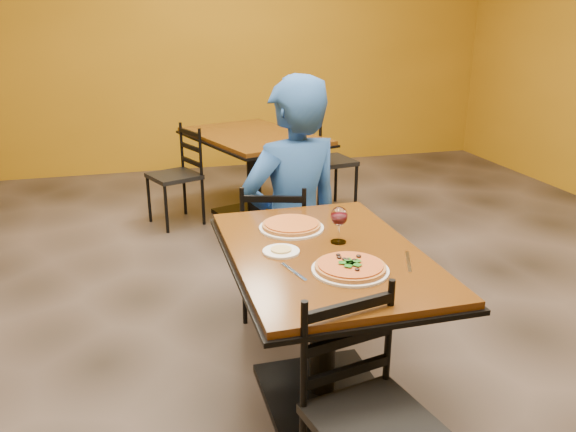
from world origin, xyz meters
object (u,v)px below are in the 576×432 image
object	(u,v)px
table_second	(254,155)
chair_second_left	(174,177)
diner	(293,194)
chair_main_far	(275,247)
pizza_far	(291,225)
pizza_main	(350,266)
table_main	(324,290)
plate_far	(291,228)
wine_glass	(339,223)
side_plate	(281,251)
chair_main_near	(374,426)
chair_second_right	(328,162)
plate_main	(350,270)

from	to	relation	value
table_second	chair_second_left	world-z (taller)	chair_second_left
diner	chair_main_far	bearing A→B (deg)	19.28
pizza_far	pizza_main	bearing A→B (deg)	-79.52
table_main	pizza_far	world-z (taller)	pizza_far
table_main	table_second	bearing A→B (deg)	84.85
plate_far	wine_glass	bearing A→B (deg)	-54.31
chair_main_far	side_plate	xyz separation A→B (m)	(-0.18, -0.85, 0.34)
table_main	chair_main_near	bearing A→B (deg)	-95.54
chair_main_far	wine_glass	bearing A→B (deg)	114.23
chair_second_right	side_plate	distance (m)	2.84
side_plate	wine_glass	world-z (taller)	wine_glass
pizza_main	plate_main	bearing A→B (deg)	0.00
table_second	chair_main_near	xyz separation A→B (m)	(-0.31, -3.36, -0.14)
pizza_main	wine_glass	distance (m)	0.32
chair_main_near	chair_second_right	size ratio (longest dim) A/B	0.92
chair_main_far	pizza_main	bearing A→B (deg)	109.30
plate_far	wine_glass	size ratio (longest dim) A/B	1.72
chair_main_far	chair_second_right	world-z (taller)	chair_second_right
diner	side_plate	world-z (taller)	diner
wine_glass	diner	bearing A→B (deg)	87.35
table_main	chair_main_far	bearing A→B (deg)	90.36
chair_main_far	pizza_main	distance (m)	1.16
chair_main_near	chair_second_right	world-z (taller)	chair_second_right
table_main	chair_main_far	size ratio (longest dim) A/B	1.48
plate_far	pizza_far	bearing A→B (deg)	0.00
chair_main_far	plate_main	size ratio (longest dim) A/B	2.68
chair_main_far	chair_second_right	distance (m)	1.98
chair_main_near	chair_second_right	bearing A→B (deg)	61.76
chair_main_near	chair_second_right	distance (m)	3.50
chair_second_left	chair_main_near	bearing A→B (deg)	-15.07
plate_main	chair_main_near	bearing A→B (deg)	-101.04
diner	wine_glass	distance (m)	0.91
chair_main_near	pizza_main	world-z (taller)	chair_main_near
chair_main_near	pizza_main	xyz separation A→B (m)	(0.10, 0.50, 0.35)
chair_second_left	plate_far	bearing A→B (deg)	-12.18
table_second	chair_second_right	distance (m)	0.70
table_second	diner	distance (m)	1.66
chair_second_left	plate_main	world-z (taller)	chair_second_left
table_main	chair_main_far	xyz separation A→B (m)	(-0.01, 0.88, -0.14)
pizza_main	chair_main_near	bearing A→B (deg)	-101.04
chair_second_left	table_main	bearing A→B (deg)	-11.73
table_main	chair_second_left	distance (m)	2.66
pizza_far	side_plate	distance (m)	0.29
diner	pizza_far	distance (m)	0.71
pizza_far	diner	bearing A→B (deg)	73.58
chair_main_far	pizza_far	distance (m)	0.69
diner	plate_far	bearing A→B (deg)	58.60
plate_main	chair_second_left	bearing A→B (deg)	99.62
chair_main_near	table_second	bearing A→B (deg)	73.11
chair_second_left	pizza_main	distance (m)	2.91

